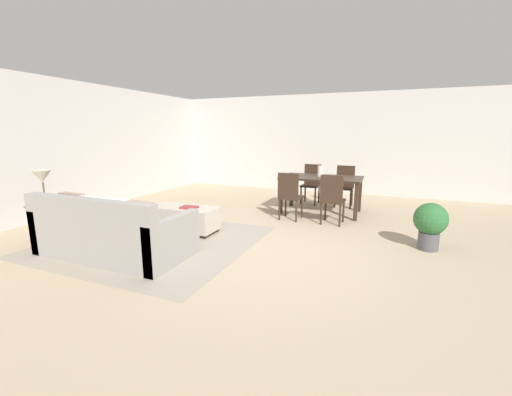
# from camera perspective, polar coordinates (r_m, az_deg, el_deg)

# --- Properties ---
(ground_plane) EXTENTS (10.80, 10.80, 0.00)m
(ground_plane) POSITION_cam_1_polar(r_m,az_deg,el_deg) (4.77, 1.31, -8.82)
(ground_plane) COLOR tan
(wall_back) EXTENTS (9.00, 0.12, 2.70)m
(wall_back) POSITION_cam_1_polar(r_m,az_deg,el_deg) (9.32, 12.68, 9.33)
(wall_back) COLOR beige
(wall_back) RESTS_ON ground_plane
(wall_left) EXTENTS (0.12, 11.00, 2.70)m
(wall_left) POSITION_cam_1_polar(r_m,az_deg,el_deg) (7.70, -30.38, 7.65)
(wall_left) COLOR beige
(wall_left) RESTS_ON ground_plane
(area_rug) EXTENTS (3.00, 2.80, 0.01)m
(area_rug) POSITION_cam_1_polar(r_m,az_deg,el_deg) (5.29, -17.53, -7.26)
(area_rug) COLOR gray
(area_rug) RESTS_ON ground_plane
(couch) EXTENTS (2.08, 0.99, 0.86)m
(couch) POSITION_cam_1_polar(r_m,az_deg,el_deg) (4.85, -24.06, -5.84)
(couch) COLOR gray
(couch) RESTS_ON ground_plane
(ottoman_table) EXTENTS (1.14, 0.51, 0.43)m
(ottoman_table) POSITION_cam_1_polar(r_m,az_deg,el_deg) (5.59, -12.60, -3.40)
(ottoman_table) COLOR #B7AD9E
(ottoman_table) RESTS_ON ground_plane
(side_table) EXTENTS (0.40, 0.40, 0.58)m
(side_table) POSITION_cam_1_polar(r_m,az_deg,el_deg) (5.86, -33.02, -2.18)
(side_table) COLOR brown
(side_table) RESTS_ON ground_plane
(table_lamp) EXTENTS (0.26, 0.26, 0.53)m
(table_lamp) POSITION_cam_1_polar(r_m,az_deg,el_deg) (5.78, -33.59, 2.99)
(table_lamp) COLOR brown
(table_lamp) RESTS_ON side_table
(dining_table) EXTENTS (1.62, 0.92, 0.76)m
(dining_table) POSITION_cam_1_polar(r_m,az_deg,el_deg) (6.83, 11.46, 2.93)
(dining_table) COLOR #332319
(dining_table) RESTS_ON ground_plane
(dining_chair_near_left) EXTENTS (0.42, 0.42, 0.92)m
(dining_chair_near_left) POSITION_cam_1_polar(r_m,az_deg,el_deg) (6.16, 5.96, 0.80)
(dining_chair_near_left) COLOR #332319
(dining_chair_near_left) RESTS_ON ground_plane
(dining_chair_near_right) EXTENTS (0.42, 0.42, 0.92)m
(dining_chair_near_right) POSITION_cam_1_polar(r_m,az_deg,el_deg) (5.98, 13.32, 0.22)
(dining_chair_near_right) COLOR #332319
(dining_chair_near_right) RESTS_ON ground_plane
(dining_chair_far_left) EXTENTS (0.42, 0.42, 0.92)m
(dining_chair_far_left) POSITION_cam_1_polar(r_m,az_deg,el_deg) (7.77, 9.76, 2.90)
(dining_chair_far_left) COLOR #332319
(dining_chair_far_left) RESTS_ON ground_plane
(dining_chair_far_right) EXTENTS (0.40, 0.40, 0.92)m
(dining_chair_far_right) POSITION_cam_1_polar(r_m,az_deg,el_deg) (7.60, 15.41, 2.47)
(dining_chair_far_right) COLOR #332319
(dining_chair_far_right) RESTS_ON ground_plane
(vase_centerpiece) EXTENTS (0.12, 0.12, 0.22)m
(vase_centerpiece) POSITION_cam_1_polar(r_m,az_deg,el_deg) (6.84, 11.31, 4.67)
(vase_centerpiece) COLOR silver
(vase_centerpiece) RESTS_ON dining_table
(book_on_ottoman) EXTENTS (0.27, 0.21, 0.03)m
(book_on_ottoman) POSITION_cam_1_polar(r_m,az_deg,el_deg) (5.42, -11.73, -1.62)
(book_on_ottoman) COLOR maroon
(book_on_ottoman) RESTS_ON ottoman_table
(potted_plant) EXTENTS (0.46, 0.46, 0.68)m
(potted_plant) POSITION_cam_1_polar(r_m,az_deg,el_deg) (5.23, 28.43, -3.87)
(potted_plant) COLOR #4C4C51
(potted_plant) RESTS_ON ground_plane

